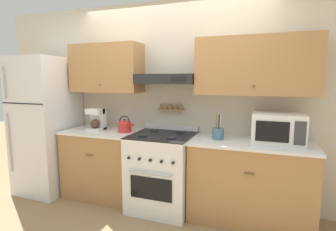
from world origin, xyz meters
name	(u,v)px	position (x,y,z in m)	size (l,w,h in m)	color
ground_plane	(154,217)	(0.00, 0.00, 0.00)	(16.00, 16.00, 0.00)	#937551
wall_back	(176,92)	(0.06, 0.59, 1.41)	(5.20, 0.46, 2.55)	beige
counter_left	(104,163)	(-0.86, 0.32, 0.45)	(0.99, 0.63, 0.90)	#AD7A47
counter_right	(250,181)	(1.02, 0.32, 0.45)	(1.30, 0.63, 0.90)	#AD7A47
stove_range	(162,171)	(0.00, 0.27, 0.46)	(0.72, 0.73, 0.98)	white
refrigerator	(47,125)	(-1.72, 0.24, 0.93)	(0.68, 0.77, 1.86)	white
tea_kettle	(125,126)	(-0.53, 0.31, 0.98)	(0.22, 0.17, 0.21)	red
coffee_maker	(97,119)	(-0.96, 0.34, 1.04)	(0.20, 0.20, 0.29)	white
microwave	(278,129)	(1.27, 0.33, 1.06)	(0.52, 0.39, 0.32)	white
utensil_crock	(218,133)	(0.66, 0.31, 0.97)	(0.13, 0.13, 0.28)	slate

